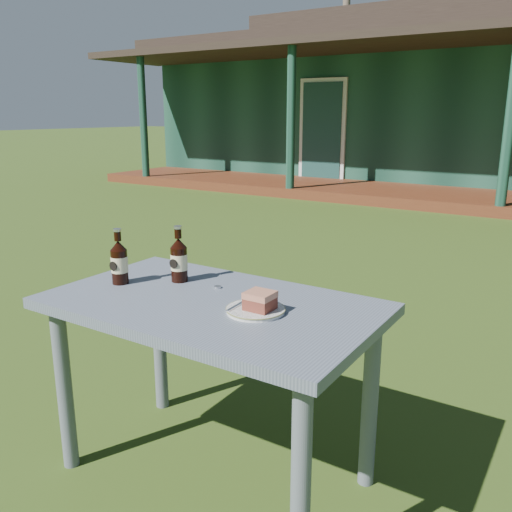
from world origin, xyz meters
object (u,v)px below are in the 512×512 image
Objects in this scene: cafe_table at (212,327)px; cola_bottle_near at (179,259)px; cake_slice at (260,300)px; cola_bottle_far at (119,262)px; plate at (256,310)px.

cola_bottle_near is at bearing 154.46° from cafe_table.
cake_slice is at bearing -15.61° from cola_bottle_near.
cafe_table is at bearing -25.54° from cola_bottle_near.
cake_slice is 0.49m from cola_bottle_near.
cola_bottle_near is at bearing 39.85° from cola_bottle_far.
cola_bottle_far is (-0.43, -0.03, 0.19)m from cafe_table.
cafe_table is at bearing 4.01° from cola_bottle_far.
cola_bottle_far is at bearing -178.15° from plate.
cola_bottle_far is (-0.63, -0.02, 0.08)m from plate.
cola_bottle_near is 0.23m from cola_bottle_far.
plate is 0.92× the size of cola_bottle_far.
plate is at bearing 177.27° from cake_slice.
cafe_table is at bearing 177.15° from cake_slice.
cola_bottle_near is 1.02× the size of cola_bottle_far.
cake_slice is at bearing 1.72° from cola_bottle_far.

